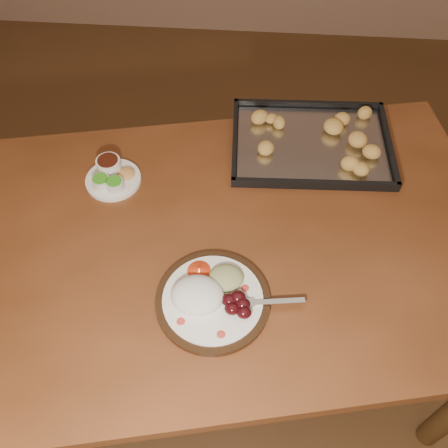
{
  "coord_description": "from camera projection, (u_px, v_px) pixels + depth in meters",
  "views": [
    {
      "loc": [
        -0.14,
        -0.85,
        1.8
      ],
      "look_at": [
        -0.2,
        -0.09,
        0.77
      ],
      "focal_mm": 40.0,
      "sensor_mm": 36.0,
      "label": 1
    }
  ],
  "objects": [
    {
      "name": "baking_tray",
      "position": [
        311.0,
        142.0,
        1.46
      ],
      "size": [
        0.48,
        0.36,
        0.05
      ],
      "rotation": [
        0.0,
        0.0,
        0.04
      ],
      "color": "black",
      "rests_on": "dining_table"
    },
    {
      "name": "dinner_plate",
      "position": [
        211.0,
        296.0,
        1.15
      ],
      "size": [
        0.35,
        0.27,
        0.06
      ],
      "rotation": [
        0.0,
        0.0,
        -0.1
      ],
      "color": "black",
      "rests_on": "dining_table"
    },
    {
      "name": "dining_table",
      "position": [
        212.0,
        261.0,
        1.35
      ],
      "size": [
        1.65,
        1.19,
        0.75
      ],
      "rotation": [
        0.0,
        0.0,
        0.21
      ],
      "color": "brown",
      "rests_on": "ground"
    },
    {
      "name": "condiment_saucer",
      "position": [
        112.0,
        176.0,
        1.38
      ],
      "size": [
        0.15,
        0.15,
        0.05
      ],
      "rotation": [
        0.0,
        0.0,
        0.17
      ],
      "color": "white",
      "rests_on": "dining_table"
    },
    {
      "name": "ground",
      "position": [
        276.0,
        326.0,
        1.94
      ],
      "size": [
        4.0,
        4.0,
        0.0
      ],
      "primitive_type": "plane",
      "color": "brown",
      "rests_on": "ground"
    }
  ]
}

